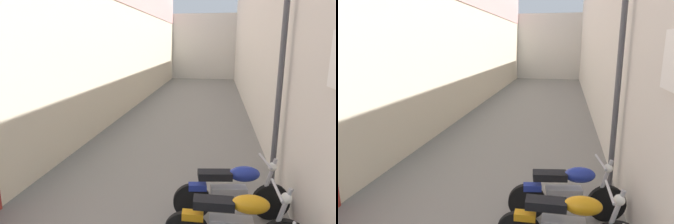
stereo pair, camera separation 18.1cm
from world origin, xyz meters
TOP-DOWN VIEW (x-y plane):
  - ground_plane at (0.00, 9.63)m, footprint 39.27×39.27m
  - building_left at (-2.61, 11.60)m, footprint 0.45×23.27m
  - building_right at (2.62, 11.63)m, footprint 0.45×23.27m
  - building_far_end at (0.00, 24.27)m, footprint 7.84×2.00m
  - motorcycle_fourth at (1.48, 3.44)m, footprint 1.85×0.58m
  - motorcycle_fifth at (1.48, 4.31)m, footprint 1.84×0.58m
  - street_lamp at (2.18, 5.40)m, footprint 0.79×0.18m

SIDE VIEW (x-z plane):
  - ground_plane at x=0.00m, z-range 0.00..0.00m
  - motorcycle_fourth at x=1.48m, z-range -0.02..1.02m
  - motorcycle_fifth at x=1.48m, z-range -0.02..1.02m
  - building_far_end at x=0.00m, z-range 0.00..4.97m
  - street_lamp at x=2.18m, z-range 0.39..4.78m
  - building_right at x=2.62m, z-range 0.00..6.18m
  - building_left at x=-2.61m, z-range 0.04..7.56m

